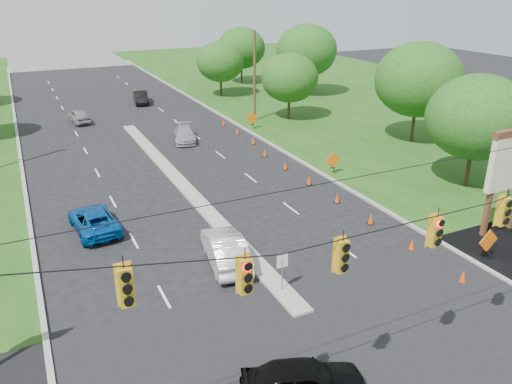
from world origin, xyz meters
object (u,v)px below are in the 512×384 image
blue_pickup (94,220)px  white_sedan (225,249)px  pylon_sign (510,165)px  black_sedan (303,381)px

blue_pickup → white_sedan: bearing=124.1°
pylon_sign → white_sedan: (-15.62, 3.41, -3.20)m
pylon_sign → white_sedan: pylon_sign is taller
black_sedan → blue_pickup: black_sedan is taller
pylon_sign → blue_pickup: (-21.04, 10.04, -3.33)m
white_sedan → blue_pickup: bearing=-41.5°
white_sedan → blue_pickup: 8.56m
pylon_sign → blue_pickup: bearing=154.5°
black_sedan → pylon_sign: bearing=-51.1°
white_sedan → blue_pickup: (-5.42, 6.63, -0.13)m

